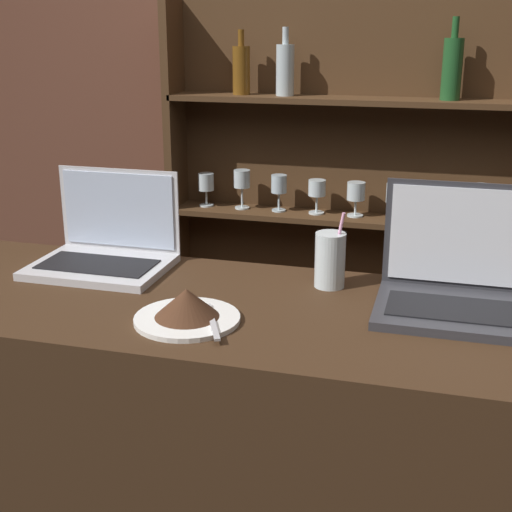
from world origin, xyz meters
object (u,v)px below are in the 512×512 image
laptop_far (459,284)px  water_glass (330,260)px  cake_plate (187,308)px  laptop_near (107,247)px

laptop_far → water_glass: bearing=168.1°
laptop_far → cake_plate: laptop_far is taller
laptop_far → cake_plate: size_ratio=1.55×
water_glass → laptop_near: bearing=-179.8°
laptop_far → water_glass: (-0.27, 0.06, 0.01)m
cake_plate → laptop_far: bearing=22.4°
water_glass → laptop_far: bearing=-11.9°
laptop_near → laptop_far: bearing=-3.9°
laptop_far → laptop_near: bearing=176.1°
laptop_near → cake_plate: (0.30, -0.26, -0.02)m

